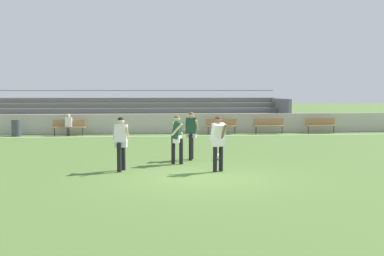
{
  "coord_description": "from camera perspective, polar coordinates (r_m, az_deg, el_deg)",
  "views": [
    {
      "loc": [
        -1.5,
        -12.94,
        2.44
      ],
      "look_at": [
        0.26,
        5.24,
        1.0
      ],
      "focal_mm": 43.03,
      "sensor_mm": 36.0,
      "label": 1
    }
  ],
  "objects": [
    {
      "name": "bench_near_wall_gap",
      "position": [
        26.66,
        -15.01,
        0.28
      ],
      "size": [
        1.8,
        0.4,
        0.9
      ],
      "color": "#99754C",
      "rests_on": "ground"
    },
    {
      "name": "sideline_wall",
      "position": [
        27.1,
        -2.34,
        0.55
      ],
      "size": [
        48.0,
        0.16,
        1.14
      ],
      "primitive_type": "cube",
      "color": "#BCB7AD",
      "rests_on": "ground"
    },
    {
      "name": "player_dark_wide_right",
      "position": [
        15.5,
        -1.86,
        -0.89
      ],
      "size": [
        0.44,
        0.59,
        1.66
      ],
      "color": "black",
      "rests_on": "ground"
    },
    {
      "name": "player_dark_challenging",
      "position": [
        16.47,
        -0.1,
        -0.4
      ],
      "size": [
        0.57,
        0.55,
        1.72
      ],
      "color": "black",
      "rests_on": "ground"
    },
    {
      "name": "field_line_sideline",
      "position": [
        25.46,
        -2.12,
        -0.99
      ],
      "size": [
        44.0,
        0.12,
        0.01
      ],
      "primitive_type": "cube",
      "color": "white",
      "rests_on": "ground"
    },
    {
      "name": "bench_near_bin",
      "position": [
        27.22,
        9.5,
        0.46
      ],
      "size": [
        1.8,
        0.4,
        0.9
      ],
      "color": "#99754C",
      "rests_on": "ground"
    },
    {
      "name": "soccer_ball",
      "position": [
        16.58,
        3.21,
        -3.58
      ],
      "size": [
        0.22,
        0.22,
        0.22
      ],
      "primitive_type": "sphere",
      "color": "white",
      "rests_on": "ground"
    },
    {
      "name": "bench_centre_sideline",
      "position": [
        26.64,
        3.68,
        0.42
      ],
      "size": [
        1.8,
        0.4,
        0.9
      ],
      "color": "#99754C",
      "rests_on": "ground"
    },
    {
      "name": "player_white_wide_left",
      "position": [
        14.28,
        -8.79,
        -1.36
      ],
      "size": [
        0.5,
        0.59,
        1.67
      ],
      "color": "black",
      "rests_on": "ground"
    },
    {
      "name": "ground_plane",
      "position": [
        13.25,
        1.07,
        -6.11
      ],
      "size": [
        160.0,
        160.0,
        0.0
      ],
      "primitive_type": "plane",
      "color": "#4C6B30"
    },
    {
      "name": "trash_bin",
      "position": [
        27.01,
        -20.95,
        0.0
      ],
      "size": [
        0.5,
        0.5,
        0.92
      ],
      "primitive_type": "cylinder",
      "color": "#3D424C",
      "rests_on": "ground"
    },
    {
      "name": "bleacher_stand",
      "position": [
        30.16,
        -8.62,
        1.87
      ],
      "size": [
        21.18,
        4.47,
        2.57
      ],
      "color": "#897051",
      "rests_on": "ground"
    },
    {
      "name": "spectator_seated",
      "position": [
        26.54,
        -15.06,
        0.6
      ],
      "size": [
        0.36,
        0.42,
        1.21
      ],
      "color": "#2D2D38",
      "rests_on": "ground"
    },
    {
      "name": "bench_far_left",
      "position": [
        28.2,
        15.66,
        0.49
      ],
      "size": [
        1.8,
        0.4,
        0.9
      ],
      "color": "#99754C",
      "rests_on": "ground"
    },
    {
      "name": "player_white_overlapping",
      "position": [
        14.03,
        3.26,
        -1.31
      ],
      "size": [
        0.48,
        0.56,
        1.71
      ],
      "color": "black",
      "rests_on": "ground"
    }
  ]
}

